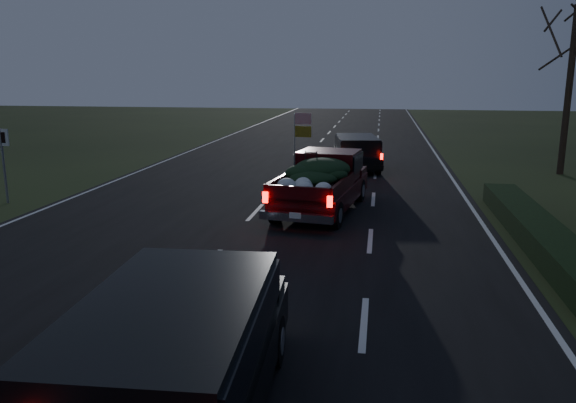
% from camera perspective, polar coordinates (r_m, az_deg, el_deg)
% --- Properties ---
extents(ground, '(120.00, 120.00, 0.00)m').
position_cam_1_polar(ground, '(12.87, -8.24, -6.43)').
color(ground, black).
rests_on(ground, ground).
extents(road_asphalt, '(14.00, 120.00, 0.02)m').
position_cam_1_polar(road_asphalt, '(12.87, -8.24, -6.39)').
color(road_asphalt, black).
rests_on(road_asphalt, ground).
extents(hedge_row, '(1.00, 10.00, 0.60)m').
position_cam_1_polar(hedge_row, '(15.61, 24.04, -2.85)').
color(hedge_row, black).
rests_on(hedge_row, ground).
extents(route_sign, '(0.55, 0.08, 2.50)m').
position_cam_1_polar(route_sign, '(20.77, -27.01, 4.34)').
color(route_sign, gray).
rests_on(route_sign, ground).
extents(bare_tree_far, '(3.60, 3.60, 7.00)m').
position_cam_1_polar(bare_tree_far, '(26.73, 26.99, 13.62)').
color(bare_tree_far, black).
rests_on(bare_tree_far, ground).
extents(pickup_truck, '(2.70, 5.42, 2.73)m').
position_cam_1_polar(pickup_truck, '(17.52, 3.49, 2.27)').
color(pickup_truck, '#3A080B').
rests_on(pickup_truck, ground).
extents(lead_suv, '(2.43, 4.51, 1.23)m').
position_cam_1_polar(lead_suv, '(25.47, 7.00, 5.29)').
color(lead_suv, black).
rests_on(lead_suv, ground).
extents(rear_suv, '(2.49, 5.07, 1.43)m').
position_cam_1_polar(rear_suv, '(6.86, -11.43, -14.60)').
color(rear_suv, black).
rests_on(rear_suv, ground).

